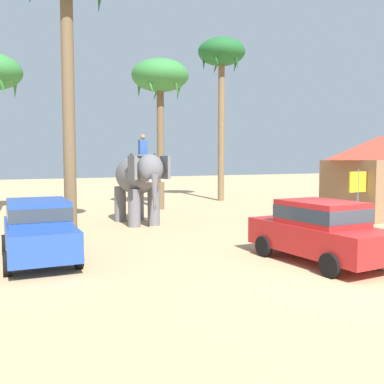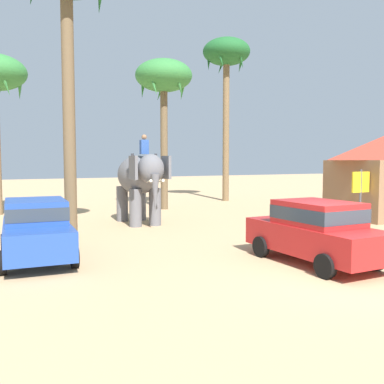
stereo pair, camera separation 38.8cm
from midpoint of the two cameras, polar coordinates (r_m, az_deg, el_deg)
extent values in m
plane|color=tan|center=(11.07, 20.62, -10.61)|extent=(120.00, 120.00, 0.00)
cube|color=red|center=(12.09, 17.00, -5.97)|extent=(1.75, 4.12, 0.76)
cube|color=red|center=(11.92, 17.41, -2.73)|extent=(1.58, 2.12, 0.64)
cube|color=#2D3842|center=(11.92, 17.41, -2.73)|extent=(1.61, 2.14, 0.35)
cylinder|color=black|center=(12.57, 10.09, -7.23)|extent=(0.19, 0.60, 0.60)
cylinder|color=black|center=(13.64, 15.84, -6.42)|extent=(0.19, 0.60, 0.60)
cylinder|color=black|center=(10.70, 18.40, -9.41)|extent=(0.19, 0.60, 0.60)
cylinder|color=black|center=(11.94, 24.22, -8.15)|extent=(0.19, 0.60, 0.60)
cube|color=#23479E|center=(12.59, -19.28, -5.62)|extent=(2.01, 4.22, 0.76)
cube|color=#23479E|center=(12.59, -19.39, -2.41)|extent=(1.71, 2.21, 0.64)
cube|color=#2D3842|center=(12.59, -19.39, -2.41)|extent=(1.74, 2.23, 0.35)
cylinder|color=black|center=(11.51, -14.52, -8.36)|extent=(0.22, 0.61, 0.60)
cylinder|color=black|center=(11.39, -23.10, -8.71)|extent=(0.22, 0.61, 0.60)
cylinder|color=black|center=(13.98, -16.11, -6.16)|extent=(0.22, 0.61, 0.60)
cylinder|color=black|center=(13.88, -23.13, -6.41)|extent=(0.22, 0.61, 0.60)
ellipsoid|color=slate|center=(18.93, -6.69, 2.30)|extent=(1.66, 3.13, 1.70)
cylinder|color=slate|center=(18.32, -4.38, -1.99)|extent=(0.52, 0.52, 1.60)
cylinder|color=slate|center=(18.01, -6.97, -2.12)|extent=(0.52, 0.52, 1.60)
cylinder|color=slate|center=(20.04, -6.38, -1.47)|extent=(0.52, 0.52, 1.60)
cylinder|color=slate|center=(19.76, -8.77, -1.57)|extent=(0.52, 0.52, 1.60)
ellipsoid|color=slate|center=(17.40, -4.89, 3.12)|extent=(1.12, 1.02, 1.20)
cube|color=slate|center=(17.77, -2.84, 3.32)|extent=(0.13, 0.80, 0.96)
cube|color=slate|center=(17.24, -7.24, 3.26)|extent=(0.13, 0.80, 0.96)
cone|color=slate|center=(17.03, -4.31, -0.26)|extent=(0.37, 0.37, 1.60)
cone|color=beige|center=(17.15, -3.58, 1.44)|extent=(0.13, 0.56, 0.21)
cone|color=beige|center=(16.95, -5.20, 1.40)|extent=(0.13, 0.56, 0.21)
cube|color=#2D519E|center=(18.13, -5.81, 6.02)|extent=(0.34, 0.25, 0.60)
sphere|color=#8E6647|center=(18.15, -5.82, 7.34)|extent=(0.22, 0.22, 0.22)
cylinder|color=#333338|center=(18.31, -4.27, 4.29)|extent=(0.12, 0.12, 0.55)
cylinder|color=#333338|center=(17.94, -7.36, 4.26)|extent=(0.12, 0.12, 0.55)
cylinder|color=brown|center=(24.32, -3.30, 6.33)|extent=(0.41, 0.41, 7.34)
ellipsoid|color=#337A38|center=(24.77, -3.34, 15.31)|extent=(3.20, 3.20, 1.80)
cone|color=#337A38|center=(25.18, -0.77, 13.98)|extent=(0.40, 0.92, 1.64)
cone|color=#337A38|center=(25.85, -3.63, 13.72)|extent=(0.91, 0.57, 1.67)
cone|color=#337A38|center=(24.94, -6.12, 14.05)|extent=(0.73, 0.83, 1.69)
cone|color=#337A38|center=(23.66, -4.83, 14.60)|extent=(0.73, 0.83, 1.69)
cone|color=#337A38|center=(23.81, -1.33, 14.54)|extent=(0.91, 0.57, 1.67)
cone|color=#337A38|center=(24.24, -21.64, 13.26)|extent=(0.40, 0.92, 1.64)
cone|color=#337A38|center=(25.29, -23.83, 12.81)|extent=(0.91, 0.57, 1.67)
cone|color=#337A38|center=(23.04, -23.45, 13.70)|extent=(0.91, 0.57, 1.67)
cylinder|color=brown|center=(15.75, -15.49, 10.63)|extent=(0.43, 0.43, 9.16)
cylinder|color=brown|center=(29.56, 4.95, 8.46)|extent=(0.44, 0.44, 9.93)
ellipsoid|color=#1E5B28|center=(30.38, 5.02, 18.23)|extent=(3.20, 3.20, 1.80)
cone|color=#1E5B28|center=(30.91, 6.98, 17.02)|extent=(0.40, 0.92, 1.64)
cone|color=#1E5B28|center=(31.40, 4.44, 16.83)|extent=(0.91, 0.57, 1.67)
cone|color=#1E5B28|center=(30.36, 2.65, 17.28)|extent=(0.73, 0.83, 1.69)
cone|color=#1E5B28|center=(29.18, 4.11, 17.81)|extent=(0.73, 0.83, 1.69)
cone|color=#1E5B28|center=(29.53, 6.90, 17.63)|extent=(0.91, 0.57, 1.67)
cube|color=#8C6647|center=(22.86, 24.71, 0.38)|extent=(4.67, 3.94, 2.80)
cylinder|color=#4C4C51|center=(19.99, 22.14, -0.62)|extent=(0.10, 0.10, 2.40)
cube|color=yellow|center=(19.95, 22.19, 1.24)|extent=(1.00, 0.08, 0.90)
camera|label=1|loc=(0.19, -89.31, 0.05)|focal=39.81mm
camera|label=2|loc=(0.19, 90.69, -0.05)|focal=39.81mm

